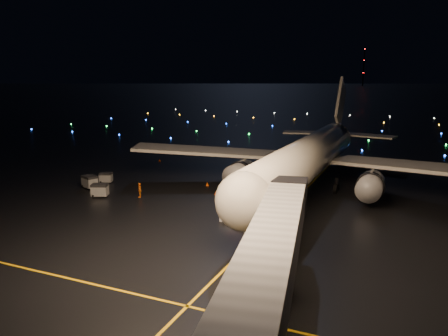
# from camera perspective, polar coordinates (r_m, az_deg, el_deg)

# --- Properties ---
(ground) EXTENTS (2000.00, 2000.00, 0.00)m
(ground) POSITION_cam_1_polar(r_m,az_deg,el_deg) (335.58, 19.51, 8.52)
(ground) COLOR black
(ground) RESTS_ON ground
(lane_centre) EXTENTS (0.25, 80.00, 0.02)m
(lane_centre) POSITION_cam_1_polar(r_m,az_deg,el_deg) (53.37, 8.09, -5.25)
(lane_centre) COLOR #DAA30A
(lane_centre) RESTS_ON ground
(lane_cross) EXTENTS (60.00, 0.25, 0.02)m
(lane_cross) POSITION_cam_1_polar(r_m,az_deg,el_deg) (41.90, -26.16, -11.27)
(lane_cross) COLOR #DAA30A
(lane_cross) RESTS_ON ground
(airliner) EXTENTS (55.34, 52.62, 15.57)m
(airliner) POSITION_cam_1_polar(r_m,az_deg,el_deg) (62.89, 11.55, 4.48)
(airliner) COLOR silver
(airliner) RESTS_ON ground
(pushback_tug) EXTENTS (4.30, 2.49, 1.97)m
(pushback_tug) POSITION_cam_1_polar(r_m,az_deg,el_deg) (32.69, 4.01, -14.73)
(pushback_tug) COLOR silver
(pushback_tug) RESTS_ON ground
(belt_loader) EXTENTS (6.05, 2.43, 2.85)m
(belt_loader) POSITION_cam_1_polar(r_m,az_deg,el_deg) (47.47, 1.95, -5.53)
(belt_loader) COLOR silver
(belt_loader) RESTS_ON ground
(crew_c) EXTENTS (0.86, 1.24, 1.95)m
(crew_c) POSITION_cam_1_polar(r_m,az_deg,el_deg) (58.42, -10.95, -2.86)
(crew_c) COLOR orange
(crew_c) RESTS_ON ground
(safety_cone_0) EXTENTS (0.64, 0.64, 0.55)m
(safety_cone_0) POSITION_cam_1_polar(r_m,az_deg,el_deg) (58.79, -1.04, -3.26)
(safety_cone_0) COLOR #EF4B04
(safety_cone_0) RESTS_ON ground
(safety_cone_1) EXTENTS (0.55, 0.55, 0.48)m
(safety_cone_1) POSITION_cam_1_polar(r_m,az_deg,el_deg) (66.49, 5.00, -1.55)
(safety_cone_1) COLOR #EF4B04
(safety_cone_1) RESTS_ON ground
(safety_cone_2) EXTENTS (0.55, 0.55, 0.53)m
(safety_cone_2) POSITION_cam_1_polar(r_m,az_deg,el_deg) (63.59, -2.19, -2.11)
(safety_cone_2) COLOR #EF4B04
(safety_cone_2) RESTS_ON ground
(safety_cone_3) EXTENTS (0.50, 0.50, 0.52)m
(safety_cone_3) POSITION_cam_1_polar(r_m,az_deg,el_deg) (82.61, -8.41, 1.02)
(safety_cone_3) COLOR #EF4B04
(safety_cone_3) RESTS_ON ground
(radio_mast) EXTENTS (1.80, 1.80, 64.00)m
(radio_mast) POSITION_cam_1_polar(r_m,az_deg,el_deg) (779.12, 17.79, 12.51)
(radio_mast) COLOR black
(radio_mast) RESTS_ON ground
(taxiway_lights) EXTENTS (164.00, 92.00, 0.36)m
(taxiway_lights) POSITION_cam_1_polar(r_m,az_deg,el_deg) (143.37, 13.37, 5.36)
(taxiway_lights) COLOR black
(taxiway_lights) RESTS_ON ground
(baggage_cart_0) EXTENTS (2.12, 1.83, 1.52)m
(baggage_cart_0) POSITION_cam_1_polar(r_m,az_deg,el_deg) (67.67, -15.16, -1.23)
(baggage_cart_0) COLOR gray
(baggage_cart_0) RESTS_ON ground
(baggage_cart_1) EXTENTS (2.45, 2.10, 1.75)m
(baggage_cart_1) POSITION_cam_1_polar(r_m,az_deg,el_deg) (59.95, -15.91, -2.83)
(baggage_cart_1) COLOR gray
(baggage_cart_1) RESTS_ON ground
(baggage_cart_2) EXTENTS (2.53, 2.17, 1.81)m
(baggage_cart_2) POSITION_cam_1_polar(r_m,az_deg,el_deg) (64.93, -17.14, -1.76)
(baggage_cart_2) COLOR gray
(baggage_cart_2) RESTS_ON ground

